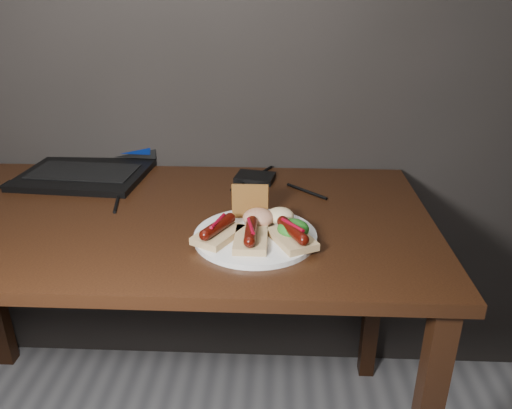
{
  "coord_description": "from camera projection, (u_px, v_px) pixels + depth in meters",
  "views": [
    {
      "loc": [
        0.32,
        0.28,
        1.28
      ],
      "look_at": [
        0.28,
        1.29,
        0.82
      ],
      "focal_mm": 35.0,
      "sensor_mm": 36.0,
      "label": 1
    }
  ],
  "objects": [
    {
      "name": "desk",
      "position": [
        149.0,
        246.0,
        1.27
      ],
      "size": [
        1.4,
        0.7,
        0.75
      ],
      "color": "#351D0D",
      "rests_on": "ground"
    },
    {
      "name": "salsa_mound",
      "position": [
        258.0,
        218.0,
        1.14
      ],
      "size": [
        0.07,
        0.07,
        0.04
      ],
      "primitive_type": "ellipsoid",
      "color": "#A71810",
      "rests_on": "plate"
    },
    {
      "name": "crispbread",
      "position": [
        250.0,
        201.0,
        1.17
      ],
      "size": [
        0.08,
        0.01,
        0.08
      ],
      "primitive_type": "cube",
      "color": "#A36E2C",
      "rests_on": "plate"
    },
    {
      "name": "coleslaw_mound",
      "position": [
        280.0,
        216.0,
        1.15
      ],
      "size": [
        0.06,
        0.06,
        0.04
      ],
      "primitive_type": "ellipsoid",
      "color": "white",
      "rests_on": "plate"
    },
    {
      "name": "bread_sausage_left",
      "position": [
        218.0,
        231.0,
        1.08
      ],
      "size": [
        0.12,
        0.13,
        0.04
      ],
      "color": "#DBBE81",
      "rests_on": "plate"
    },
    {
      "name": "desk_cables",
      "position": [
        161.0,
        190.0,
        1.37
      ],
      "size": [
        0.92,
        0.35,
        0.01
      ],
      "color": "black",
      "rests_on": "desk"
    },
    {
      "name": "bread_sausage_right",
      "position": [
        292.0,
        235.0,
        1.07
      ],
      "size": [
        0.11,
        0.13,
        0.04
      ],
      "color": "#DBBE81",
      "rests_on": "plate"
    },
    {
      "name": "laptop",
      "position": [
        91.0,
        154.0,
        1.5
      ],
      "size": [
        0.38,
        0.39,
        0.25
      ],
      "color": "black",
      "rests_on": "desk"
    },
    {
      "name": "plate",
      "position": [
        255.0,
        236.0,
        1.11
      ],
      "size": [
        0.29,
        0.29,
        0.01
      ],
      "primitive_type": "cylinder",
      "rotation": [
        0.0,
        0.0,
        -0.06
      ],
      "color": "silver",
      "rests_on": "desk"
    },
    {
      "name": "salad_greens",
      "position": [
        293.0,
        229.0,
        1.09
      ],
      "size": [
        0.07,
        0.07,
        0.04
      ],
      "primitive_type": "ellipsoid",
      "color": "#105416",
      "rests_on": "plate"
    },
    {
      "name": "hard_drive",
      "position": [
        255.0,
        178.0,
        1.44
      ],
      "size": [
        0.12,
        0.1,
        0.02
      ],
      "primitive_type": "cube",
      "rotation": [
        0.0,
        0.0,
        -0.18
      ],
      "color": "black",
      "rests_on": "desk"
    },
    {
      "name": "bread_sausage_center",
      "position": [
        251.0,
        236.0,
        1.06
      ],
      "size": [
        0.07,
        0.12,
        0.04
      ],
      "color": "#DBBE81",
      "rests_on": "plate"
    }
  ]
}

